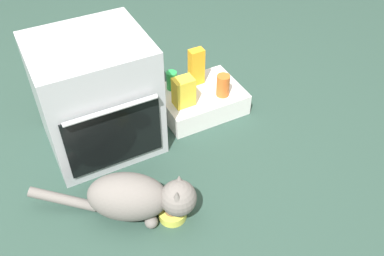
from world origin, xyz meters
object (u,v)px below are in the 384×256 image
(oven, at_px, (96,96))
(soda_can, at_px, (172,80))
(juice_carton, at_px, (196,67))
(snack_bag, at_px, (184,92))
(food_bowl, at_px, (172,213))
(pantry_cabinet, at_px, (200,100))
(cat, at_px, (137,197))
(sauce_jar, at_px, (223,85))

(oven, xyz_separation_m, soda_can, (0.50, 0.11, -0.13))
(juice_carton, xyz_separation_m, snack_bag, (-0.17, -0.15, -0.03))
(oven, bearing_deg, juice_carton, 7.73)
(food_bowl, relative_size, juice_carton, 0.58)
(pantry_cabinet, relative_size, juice_carton, 2.12)
(cat, relative_size, snack_bag, 4.04)
(sauce_jar, height_order, juice_carton, juice_carton)
(sauce_jar, bearing_deg, food_bowl, -136.97)
(pantry_cabinet, relative_size, sauce_jar, 3.63)
(oven, height_order, sauce_jar, oven)
(cat, bearing_deg, juice_carton, 77.43)
(pantry_cabinet, bearing_deg, snack_bag, -156.79)
(sauce_jar, height_order, snack_bag, snack_bag)
(snack_bag, bearing_deg, oven, 172.49)
(oven, height_order, food_bowl, oven)
(soda_can, bearing_deg, sauce_jar, -39.31)
(food_bowl, distance_m, soda_can, 0.88)
(food_bowl, distance_m, cat, 0.20)
(pantry_cabinet, xyz_separation_m, food_bowl, (-0.52, -0.67, -0.04))
(oven, distance_m, cat, 0.62)
(oven, height_order, cat, oven)
(oven, xyz_separation_m, snack_bag, (0.49, -0.06, -0.10))
(cat, height_order, sauce_jar, sauce_jar)
(oven, xyz_separation_m, cat, (-0.02, -0.58, -0.20))
(food_bowl, xyz_separation_m, soda_can, (0.37, 0.78, 0.17))
(pantry_cabinet, bearing_deg, oven, 179.84)
(sauce_jar, height_order, soda_can, sauce_jar)
(oven, relative_size, soda_can, 5.52)
(juice_carton, height_order, snack_bag, juice_carton)
(food_bowl, distance_m, juice_carton, 0.96)
(juice_carton, bearing_deg, food_bowl, -125.02)
(sauce_jar, relative_size, juice_carton, 0.58)
(oven, height_order, juice_carton, oven)
(cat, distance_m, snack_bag, 0.74)
(sauce_jar, bearing_deg, cat, -147.39)
(food_bowl, bearing_deg, soda_can, 64.46)
(pantry_cabinet, xyz_separation_m, soda_can, (-0.14, 0.11, 0.13))
(oven, distance_m, pantry_cabinet, 0.69)
(snack_bag, bearing_deg, cat, -134.65)
(sauce_jar, xyz_separation_m, snack_bag, (-0.25, 0.03, 0.02))
(food_bowl, relative_size, snack_bag, 0.77)
(pantry_cabinet, xyz_separation_m, cat, (-0.66, -0.58, 0.06))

